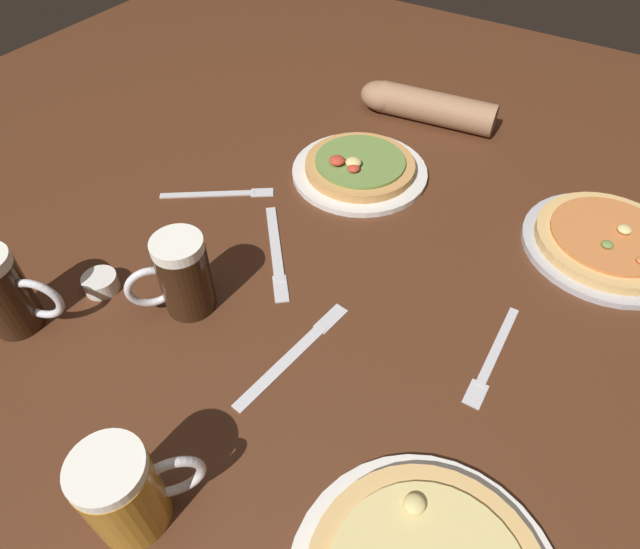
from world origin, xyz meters
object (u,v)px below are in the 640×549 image
Objects in this scene: pizza_plate_side at (359,168)px; fork_left at (493,356)px; pizza_plate_far at (607,242)px; beer_mug_pale at (5,293)px; diner_arm at (421,105)px; fork_spare at (220,193)px; ramekin_sauce at (101,283)px; knife_spare at (276,251)px; beer_mug_amber at (182,276)px; knife_right at (294,353)px; beer_mug_dark at (125,491)px.

pizza_plate_side reaches higher than fork_left.
beer_mug_pale reaches higher than pizza_plate_far.
fork_left is 0.63× the size of diner_arm.
fork_spare is 0.52m from diner_arm.
ramekin_sauce is 0.30m from knife_spare.
knife_spare is 0.62× the size of diner_arm.
knife_spare is at bearing 74.14° from beer_mug_amber.
fork_spare is (-0.34, 0.24, 0.00)m from knife_right.
diner_arm is (0.07, 0.72, -0.03)m from beer_mug_amber.
knife_right is at bearing 9.76° from ramekin_sauce.
fork_spare is at bearing 158.20° from knife_spare.
beer_mug_pale reaches higher than pizza_plate_side.
pizza_plate_side is 0.87× the size of diner_arm.
beer_mug_pale is (-0.37, 0.12, 0.00)m from beer_mug_dark.
fork_left is 1.03× the size of knife_spare.
beer_mug_dark is 0.62m from fork_spare.
pizza_plate_far is 0.86m from beer_mug_dark.
ramekin_sauce reaches higher than knife_right.
beer_mug_pale is 0.74× the size of fork_spare.
ramekin_sauce is at bearing -160.52° from fork_left.
knife_right is at bearing -125.18° from pizza_plate_far.
beer_mug_dark is 1.01m from diner_arm.
beer_mug_amber reaches higher than pizza_plate_side.
pizza_plate_side reaches higher than knife_spare.
fork_spare is 0.98× the size of knife_spare.
knife_right is (0.34, 0.06, -0.01)m from ramekin_sauce.
diner_arm is at bearing 74.08° from ramekin_sauce.
pizza_plate_far is at bearing 54.82° from knife_right.
ramekin_sauce is at bearing -105.92° from diner_arm.
beer_mug_amber reaches higher than fork_left.
fork_left is (-0.09, -0.33, -0.01)m from pizza_plate_far.
beer_mug_dark is 0.42× the size of diner_arm.
beer_mug_pale is at bearing -153.09° from fork_left.
ramekin_sauce is (-0.69, -0.55, -0.00)m from pizza_plate_far.
pizza_plate_side is 0.68m from beer_mug_pale.
fork_left is 0.68m from diner_arm.
knife_right is 1.24× the size of fork_spare.
beer_mug_pale is 0.71× the size of fork_left.
pizza_plate_side is at bearing 143.24° from fork_left.
ramekin_sauce is (-0.21, -0.50, -0.00)m from pizza_plate_side.
knife_right and fork_spare have the same top height.
pizza_plate_far is 5.12× the size of ramekin_sauce.
pizza_plate_far is 0.73m from fork_spare.
knife_spare is at bearing -92.54° from diner_arm.
beer_mug_amber is 0.97× the size of beer_mug_pale.
beer_mug_dark is 0.33m from beer_mug_amber.
beer_mug_dark is at bearing -95.67° from knife_right.
fork_spare is (-0.59, 0.09, 0.00)m from fork_left.
diner_arm is at bearing 100.02° from knife_right.
diner_arm is at bearing 87.46° from knife_spare.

